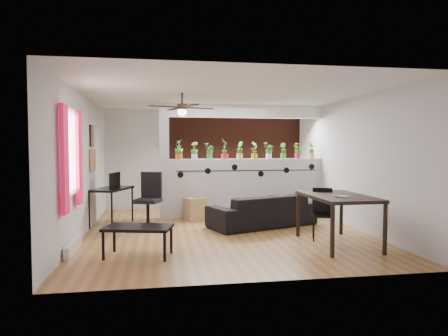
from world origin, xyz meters
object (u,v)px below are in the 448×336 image
potted_plant_1 (194,150)px  office_chair (149,204)px  potted_plant_5 (254,150)px  potted_plant_8 (298,150)px  dining_table (338,200)px  cup (197,195)px  potted_plant_0 (179,149)px  cube_shelf (195,209)px  potted_plant_6 (269,150)px  potted_plant_7 (283,150)px  potted_plant_3 (225,148)px  potted_plant_2 (210,150)px  potted_plant_9 (312,150)px  folding_chair (322,209)px  potted_plant_4 (240,150)px  ceiling_fan (182,109)px  computer_desk (112,191)px  sofa (262,211)px  coffee_table (138,229)px

potted_plant_1 → office_chair: bearing=-136.7°
potted_plant_5 → potted_plant_8: bearing=-0.0°
dining_table → cup: bearing=129.2°
potted_plant_0 → cube_shelf: 1.41m
potted_plant_1 → potted_plant_6: potted_plant_1 is taller
potted_plant_7 → potted_plant_3: bearing=180.0°
potted_plant_8 → dining_table: 3.04m
potted_plant_2 → potted_plant_9: bearing=-0.0°
potted_plant_8 → cup: potted_plant_8 is taller
folding_chair → potted_plant_0: bearing=134.1°
potted_plant_9 → cup: 2.97m
potted_plant_3 → potted_plant_8: (1.76, 0.00, -0.04)m
potted_plant_5 → folding_chair: 2.76m
potted_plant_2 → folding_chair: 3.17m
potted_plant_2 → potted_plant_6: potted_plant_6 is taller
potted_plant_4 → ceiling_fan: bearing=-128.4°
cube_shelf → cup: bearing=-23.6°
potted_plant_7 → office_chair: (-3.11, -0.94, -1.07)m
folding_chair → potted_plant_7: bearing=88.6°
potted_plant_0 → potted_plant_4: (1.40, 0.00, -0.02)m
ceiling_fan → office_chair: ceiling_fan is taller
potted_plant_6 → potted_plant_1: bearing=180.0°
potted_plant_3 → cube_shelf: 1.56m
potted_plant_1 → dining_table: 3.69m
potted_plant_5 → potted_plant_7: size_ratio=1.08×
potted_plant_5 → potted_plant_7: (0.70, -0.00, -0.02)m
ceiling_fan → potted_plant_0: bearing=89.4°
potted_plant_6 → office_chair: size_ratio=0.35×
potted_plant_8 → folding_chair: bearing=-99.4°
potted_plant_1 → office_chair: size_ratio=0.35×
potted_plant_6 → office_chair: 3.10m
potted_plant_4 → cup: (-1.02, -0.34, -1.01)m
potted_plant_1 → dining_table: (2.13, -2.91, -0.82)m
potted_plant_3 → computer_desk: bearing=-167.0°
potted_plant_1 → folding_chair: size_ratio=0.43×
potted_plant_1 → potted_plant_4: potted_plant_4 is taller
potted_plant_3 → potted_plant_6: 1.05m
potted_plant_2 → sofa: 1.96m
potted_plant_2 → potted_plant_6: size_ratio=0.95×
potted_plant_0 → computer_desk: size_ratio=0.37×
office_chair → cup: bearing=30.2°
cube_shelf → coffee_table: bearing=-134.9°
potted_plant_3 → potted_plant_7: (1.40, 0.00, -0.04)m
ceiling_fan → sofa: bearing=20.0°
potted_plant_8 → folding_chair: potted_plant_8 is taller
potted_plant_3 → dining_table: bearing=-63.9°
office_chair → dining_table: office_chair is taller
potted_plant_6 → potted_plant_5: bearing=180.0°
potted_plant_3 → folding_chair: 3.01m
potted_plant_8 → dining_table: bearing=-96.5°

